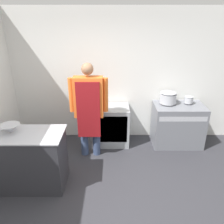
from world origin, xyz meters
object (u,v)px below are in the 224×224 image
object	(u,v)px
fridge_unit	(114,125)
stove	(177,125)
sauce_pot	(189,99)
person_cook	(89,105)
mixing_bowl	(10,129)
stock_pot	(168,97)

from	to	relation	value
fridge_unit	stove	bearing A→B (deg)	-1.88
fridge_unit	sauce_pot	bearing A→B (deg)	2.42
person_cook	mixing_bowl	xyz separation A→B (m)	(-1.08, -0.81, -0.06)
fridge_unit	stock_pot	distance (m)	1.26
person_cook	mixing_bowl	world-z (taller)	person_cook
fridge_unit	sauce_pot	xyz separation A→B (m)	(1.53, 0.06, 0.55)
person_cook	stock_pot	bearing A→B (deg)	18.67
stock_pot	sauce_pot	xyz separation A→B (m)	(0.42, 0.00, -0.05)
mixing_bowl	person_cook	bearing A→B (deg)	36.75
fridge_unit	mixing_bowl	size ratio (longest dim) A/B	2.80
stove	sauce_pot	distance (m)	0.57
stove	person_cook	bearing A→B (deg)	-166.82
fridge_unit	sauce_pot	distance (m)	1.62
mixing_bowl	sauce_pot	distance (m)	3.33
stove	mixing_bowl	xyz separation A→B (m)	(-2.86, -1.22, 0.54)
fridge_unit	person_cook	xyz separation A→B (m)	(-0.45, -0.46, 0.62)
stock_pot	sauce_pot	bearing A→B (deg)	0.00
stock_pot	sauce_pot	world-z (taller)	stock_pot
sauce_pot	stock_pot	bearing A→B (deg)	180.00
mixing_bowl	stock_pot	bearing A→B (deg)	26.83
fridge_unit	mixing_bowl	world-z (taller)	mixing_bowl
stock_pot	mixing_bowl	bearing A→B (deg)	-153.17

